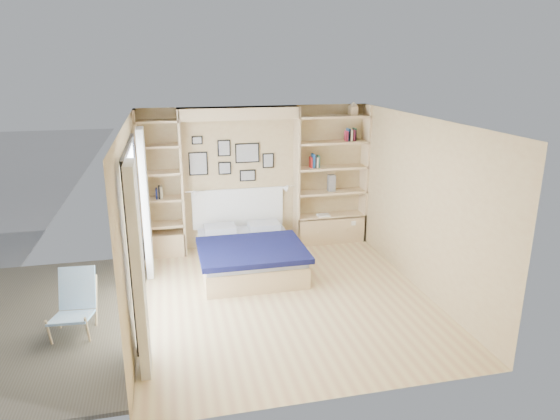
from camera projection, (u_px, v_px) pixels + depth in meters
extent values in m
plane|color=#DEC587|center=(285.00, 298.00, 7.09)|extent=(4.50, 4.50, 0.00)
plane|color=tan|center=(256.00, 177.00, 8.83)|extent=(4.00, 0.00, 4.00)
plane|color=tan|center=(343.00, 284.00, 4.63)|extent=(4.00, 0.00, 4.00)
plane|color=tan|center=(132.00, 225.00, 6.30)|extent=(0.00, 4.50, 4.50)
plane|color=tan|center=(421.00, 205.00, 7.16)|extent=(0.00, 4.50, 4.50)
plane|color=white|center=(286.00, 121.00, 6.37)|extent=(4.50, 4.50, 0.00)
cube|color=#E1C186|center=(182.00, 184.00, 8.39)|extent=(0.04, 0.35, 2.50)
cube|color=#E1C186|center=(297.00, 178.00, 8.82)|extent=(0.04, 0.35, 2.50)
cube|color=#E1C186|center=(239.00, 113.00, 8.27)|extent=(2.00, 0.35, 0.20)
cube|color=#E1C186|center=(364.00, 174.00, 9.09)|extent=(0.04, 0.35, 2.50)
cube|color=#E1C186|center=(140.00, 186.00, 8.24)|extent=(0.04, 0.35, 2.50)
cube|color=#E1C186|center=(330.00, 228.00, 9.24)|extent=(1.30, 0.35, 0.50)
cube|color=#E1C186|center=(165.00, 244.00, 8.61)|extent=(0.70, 0.35, 0.40)
cube|color=black|center=(128.00, 148.00, 6.02)|extent=(0.04, 2.08, 0.06)
cube|color=black|center=(142.00, 311.00, 6.66)|extent=(0.04, 2.08, 0.06)
cube|color=black|center=(131.00, 267.00, 5.40)|extent=(0.04, 0.06, 2.20)
cube|color=black|center=(139.00, 213.00, 7.30)|extent=(0.04, 0.06, 2.20)
cube|color=silver|center=(135.00, 234.00, 6.34)|extent=(0.01, 2.00, 2.20)
cube|color=white|center=(138.00, 272.00, 5.14)|extent=(0.10, 0.45, 2.30)
cube|color=white|center=(145.00, 204.00, 7.57)|extent=(0.10, 0.45, 2.30)
cube|color=#E1C186|center=(330.00, 216.00, 9.17)|extent=(1.30, 0.35, 0.04)
cube|color=#E1C186|center=(331.00, 192.00, 9.04)|extent=(1.30, 0.35, 0.04)
cube|color=#E1C186|center=(332.00, 168.00, 8.91)|extent=(1.30, 0.35, 0.04)
cube|color=#E1C186|center=(333.00, 143.00, 8.78)|extent=(1.30, 0.35, 0.04)
cube|color=#E1C186|center=(333.00, 117.00, 8.65)|extent=(1.30, 0.35, 0.04)
cube|color=#E1C186|center=(163.00, 225.00, 8.51)|extent=(0.70, 0.35, 0.04)
cube|color=#E1C186|center=(161.00, 199.00, 8.38)|extent=(0.70, 0.35, 0.04)
cube|color=#E1C186|center=(160.00, 173.00, 8.25)|extent=(0.70, 0.35, 0.04)
cube|color=#E1C186|center=(158.00, 146.00, 8.12)|extent=(0.70, 0.35, 0.04)
cube|color=#E1C186|center=(156.00, 121.00, 8.01)|extent=(0.70, 0.35, 0.04)
cube|color=#E1C186|center=(249.00, 259.00, 8.03)|extent=(1.52, 1.90, 0.33)
cube|color=#B7BCC8|center=(248.00, 247.00, 7.97)|extent=(1.48, 1.86, 0.10)
cube|color=#0E103B|center=(252.00, 250.00, 7.65)|extent=(1.62, 1.33, 0.08)
cube|color=#B7BCC8|center=(220.00, 229.00, 8.46)|extent=(0.52, 0.38, 0.12)
cube|color=#B7BCC8|center=(264.00, 226.00, 8.63)|extent=(0.52, 0.38, 0.12)
cube|color=white|center=(238.00, 208.00, 8.88)|extent=(1.62, 0.04, 0.70)
cube|color=black|center=(198.00, 164.00, 8.50)|extent=(0.32, 0.02, 0.40)
cube|color=gray|center=(198.00, 164.00, 8.49)|extent=(0.28, 0.01, 0.36)
cube|color=black|center=(224.00, 148.00, 8.53)|extent=(0.22, 0.02, 0.28)
cube|color=gray|center=(224.00, 148.00, 8.52)|extent=(0.18, 0.01, 0.24)
cube|color=black|center=(225.00, 168.00, 8.63)|extent=(0.22, 0.02, 0.22)
cube|color=gray|center=(225.00, 168.00, 8.62)|extent=(0.18, 0.01, 0.18)
cube|color=black|center=(247.00, 153.00, 8.64)|extent=(0.42, 0.02, 0.34)
cube|color=gray|center=(247.00, 153.00, 8.63)|extent=(0.38, 0.01, 0.30)
cube|color=black|center=(248.00, 175.00, 8.76)|extent=(0.28, 0.02, 0.20)
cube|color=gray|center=(248.00, 176.00, 8.75)|extent=(0.24, 0.01, 0.16)
cube|color=black|center=(268.00, 161.00, 8.77)|extent=(0.20, 0.02, 0.26)
cube|color=gray|center=(268.00, 161.00, 8.76)|extent=(0.16, 0.01, 0.22)
cube|color=black|center=(197.00, 140.00, 8.39)|extent=(0.18, 0.02, 0.14)
cube|color=gray|center=(197.00, 140.00, 8.38)|extent=(0.14, 0.01, 0.10)
cylinder|color=silver|center=(191.00, 192.00, 8.38)|extent=(0.20, 0.02, 0.02)
cone|color=white|center=(197.00, 193.00, 8.41)|extent=(0.13, 0.12, 0.15)
cylinder|color=silver|center=(290.00, 186.00, 8.75)|extent=(0.20, 0.02, 0.02)
cone|color=white|center=(284.00, 188.00, 8.74)|extent=(0.13, 0.12, 0.15)
cube|color=#A51E1E|center=(311.00, 162.00, 8.79)|extent=(0.02, 0.15, 0.19)
cube|color=navy|center=(313.00, 161.00, 8.79)|extent=(0.03, 0.15, 0.25)
cube|color=black|center=(315.00, 162.00, 8.80)|extent=(0.03, 0.15, 0.20)
cube|color=#BFB28C|center=(317.00, 162.00, 8.81)|extent=(0.04, 0.15, 0.19)
cube|color=#205645|center=(318.00, 161.00, 8.81)|extent=(0.03, 0.15, 0.21)
cube|color=#9E233F|center=(346.00, 136.00, 8.80)|extent=(0.02, 0.15, 0.18)
cube|color=navy|center=(348.00, 135.00, 8.80)|extent=(0.03, 0.15, 0.22)
cube|color=black|center=(348.00, 135.00, 8.80)|extent=(0.03, 0.15, 0.21)
cube|color=#BFB28C|center=(350.00, 135.00, 8.81)|extent=(0.04, 0.15, 0.20)
cube|color=#26593F|center=(354.00, 134.00, 8.83)|extent=(0.03, 0.15, 0.23)
cube|color=#A0284C|center=(354.00, 135.00, 8.83)|extent=(0.03, 0.15, 0.20)
cube|color=navy|center=(156.00, 193.00, 8.33)|extent=(0.02, 0.15, 0.17)
cube|color=black|center=(159.00, 192.00, 8.34)|extent=(0.03, 0.15, 0.21)
cube|color=#BFB28C|center=(162.00, 192.00, 8.34)|extent=(0.03, 0.15, 0.22)
cube|color=#E1C186|center=(353.00, 111.00, 8.70)|extent=(0.13, 0.13, 0.15)
cone|color=#E1C186|center=(354.00, 104.00, 8.67)|extent=(0.20, 0.20, 0.08)
cube|color=slate|center=(331.00, 183.00, 8.99)|extent=(0.12, 0.12, 0.30)
cube|color=white|center=(323.00, 215.00, 9.08)|extent=(0.22, 0.16, 0.03)
cube|color=#635A49|center=(10.00, 327.00, 6.32)|extent=(3.20, 4.00, 0.05)
cylinder|color=tan|center=(49.00, 333.00, 5.80)|extent=(0.04, 0.13, 0.39)
cylinder|color=tan|center=(88.00, 330.00, 5.86)|extent=(0.04, 0.13, 0.39)
cylinder|color=tan|center=(61.00, 304.00, 6.29)|extent=(0.06, 0.32, 0.64)
cylinder|color=tan|center=(96.00, 302.00, 6.35)|extent=(0.06, 0.32, 0.64)
cube|color=#4286C2|center=(72.00, 317.00, 6.00)|extent=(0.48, 0.57, 0.14)
cube|color=#4286C2|center=(77.00, 288.00, 6.29)|extent=(0.46, 0.25, 0.52)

